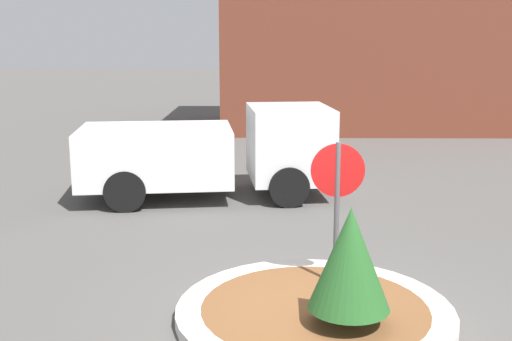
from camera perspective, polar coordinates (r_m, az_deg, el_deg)
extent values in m
plane|color=#514F4C|center=(8.18, 5.21, -12.99)|extent=(120.00, 120.00, 0.00)
cylinder|color=beige|center=(8.15, 5.22, -12.49)|extent=(3.43, 3.43, 0.16)
cylinder|color=brown|center=(8.15, 5.22, -12.48)|extent=(2.81, 2.81, 0.16)
cylinder|color=#4C4C51|center=(8.57, 7.17, -4.38)|extent=(0.07, 0.07, 2.09)
cylinder|color=#B71414|center=(8.41, 7.29, 0.01)|extent=(0.71, 0.03, 0.71)
cylinder|color=brown|center=(7.66, 8.19, -12.69)|extent=(0.08, 0.08, 0.21)
cone|color=#235623|center=(7.40, 8.35, -7.74)|extent=(0.95, 0.95, 1.20)
cube|color=silver|center=(13.86, 2.99, 2.47)|extent=(1.93, 2.25, 1.56)
cube|color=silver|center=(13.74, -8.87, 1.40)|extent=(3.41, 2.53, 1.15)
cube|color=black|center=(13.92, 5.41, 3.61)|extent=(0.26, 1.84, 0.55)
cylinder|color=black|center=(14.94, 1.76, 0.31)|extent=(0.85, 0.34, 0.83)
cylinder|color=black|center=(13.01, 2.95, -1.47)|extent=(0.85, 0.34, 0.83)
cylinder|color=black|center=(14.86, -10.86, 0.03)|extent=(0.85, 0.34, 0.83)
cylinder|color=black|center=(12.92, -11.57, -1.80)|extent=(0.85, 0.34, 0.83)
cube|color=brown|center=(25.26, 15.34, 11.80)|extent=(15.43, 6.00, 7.06)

